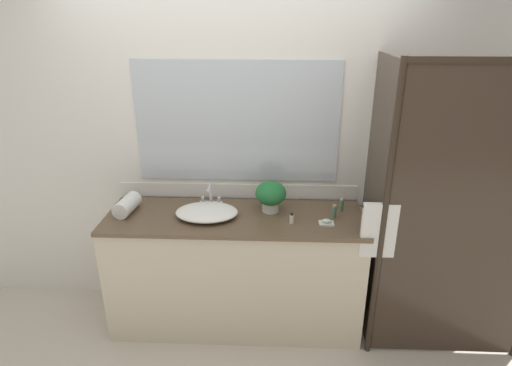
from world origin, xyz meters
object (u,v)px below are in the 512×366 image
object	(u,v)px
potted_plant	(271,195)
amenity_bottle_body_wash	(342,205)
soap_dish	(326,222)
rolled_towel_near_edge	(127,205)
faucet	(211,198)
amenity_bottle_lotion	(292,219)
sink_basin	(207,212)
amenity_bottle_conditioner	(334,212)

from	to	relation	value
potted_plant	amenity_bottle_body_wash	bearing A→B (deg)	3.92
soap_dish	rolled_towel_near_edge	xyz separation A→B (m)	(-1.39, 0.12, 0.04)
soap_dish	rolled_towel_near_edge	bearing A→B (deg)	175.14
rolled_towel_near_edge	faucet	bearing A→B (deg)	14.93
faucet	rolled_towel_near_edge	world-z (taller)	faucet
potted_plant	amenity_bottle_lotion	world-z (taller)	potted_plant
sink_basin	amenity_bottle_lotion	xyz separation A→B (m)	(0.58, -0.08, 0.00)
amenity_bottle_conditioner	faucet	bearing A→B (deg)	169.09
sink_basin	potted_plant	size ratio (longest dim) A/B	1.94
faucet	rolled_towel_near_edge	xyz separation A→B (m)	(-0.57, -0.15, 0.00)
sink_basin	amenity_bottle_lotion	size ratio (longest dim) A/B	5.87
amenity_bottle_lotion	sink_basin	bearing A→B (deg)	172.56
faucet	rolled_towel_near_edge	distance (m)	0.59
amenity_bottle_body_wash	rolled_towel_near_edge	size ratio (longest dim) A/B	0.38
soap_dish	amenity_bottle_lotion	bearing A→B (deg)	179.33
soap_dish	rolled_towel_near_edge	distance (m)	1.39
rolled_towel_near_edge	amenity_bottle_body_wash	bearing A→B (deg)	3.81
sink_basin	faucet	distance (m)	0.19
faucet	amenity_bottle_conditioner	world-z (taller)	faucet
faucet	amenity_bottle_conditioner	distance (m)	0.89
soap_dish	amenity_bottle_lotion	xyz separation A→B (m)	(-0.23, 0.00, 0.02)
sink_basin	amenity_bottle_conditioner	xyz separation A→B (m)	(0.88, 0.02, 0.01)
amenity_bottle_lotion	soap_dish	bearing A→B (deg)	-0.67
soap_dish	amenity_bottle_conditioner	world-z (taller)	amenity_bottle_conditioner
rolled_towel_near_edge	amenity_bottle_lotion	bearing A→B (deg)	-5.71
faucet	soap_dish	bearing A→B (deg)	-18.27
sink_basin	soap_dish	world-z (taller)	sink_basin
amenity_bottle_conditioner	rolled_towel_near_edge	world-z (taller)	rolled_towel_near_edge
amenity_bottle_body_wash	faucet	bearing A→B (deg)	176.93
amenity_bottle_conditioner	rolled_towel_near_edge	bearing A→B (deg)	179.31
amenity_bottle_body_wash	amenity_bottle_lotion	distance (m)	0.42
sink_basin	potted_plant	xyz separation A→B (m)	(0.44, 0.11, 0.09)
sink_basin	potted_plant	bearing A→B (deg)	13.43
soap_dish	amenity_bottle_conditioner	distance (m)	0.12
amenity_bottle_conditioner	amenity_bottle_body_wash	xyz separation A→B (m)	(0.07, 0.12, -0.00)
faucet	potted_plant	world-z (taller)	potted_plant
sink_basin	faucet	size ratio (longest dim) A/B	2.54
potted_plant	rolled_towel_near_edge	xyz separation A→B (m)	(-1.01, -0.07, -0.07)
faucet	rolled_towel_near_edge	size ratio (longest dim) A/B	0.71
soap_dish	amenity_bottle_conditioner	xyz separation A→B (m)	(0.06, 0.10, 0.03)
faucet	amenity_bottle_lotion	xyz separation A→B (m)	(0.58, -0.27, -0.02)
amenity_bottle_lotion	rolled_towel_near_edge	world-z (taller)	rolled_towel_near_edge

